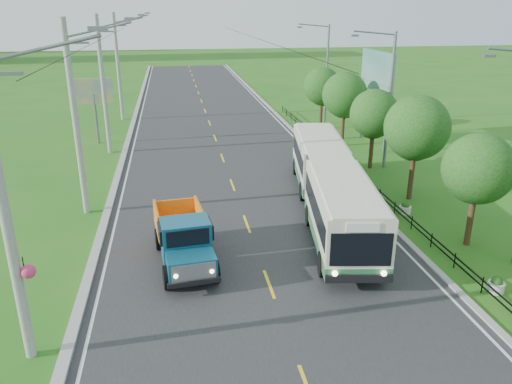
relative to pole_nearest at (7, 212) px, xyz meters
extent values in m
plane|color=#226417|center=(8.24, 3.00, -4.94)|extent=(240.00, 240.00, 0.00)
cube|color=#28282B|center=(8.24, 23.00, -4.93)|extent=(14.00, 120.00, 0.02)
cube|color=#9E9E99|center=(1.04, 23.00, -4.86)|extent=(0.40, 120.00, 0.15)
cube|color=#9E9E99|center=(15.39, 23.00, -4.89)|extent=(0.30, 120.00, 0.10)
cube|color=silver|center=(1.59, 23.00, -4.91)|extent=(0.12, 120.00, 0.00)
cube|color=silver|center=(14.89, 23.00, -4.91)|extent=(0.12, 120.00, 0.00)
cube|color=yellow|center=(8.24, 3.00, -4.91)|extent=(0.12, 2.20, 0.00)
cube|color=black|center=(16.24, 17.00, -4.64)|extent=(0.04, 40.00, 0.60)
cylinder|color=gray|center=(-0.06, 0.00, 0.06)|extent=(0.32, 0.32, 10.00)
cube|color=slate|center=(3.04, 0.00, 4.96)|extent=(0.50, 0.18, 0.12)
sphere|color=#D83366|center=(0.29, 0.00, -1.94)|extent=(0.44, 0.44, 0.44)
cylinder|color=gray|center=(-0.06, 12.00, 0.06)|extent=(0.32, 0.32, 10.00)
cube|color=slate|center=(0.44, 12.00, 3.86)|extent=(1.20, 0.10, 0.10)
cube|color=slate|center=(3.04, 12.00, 4.96)|extent=(0.50, 0.18, 0.12)
cylinder|color=gray|center=(-0.06, 24.00, 0.06)|extent=(0.32, 0.32, 10.00)
cube|color=slate|center=(0.44, 24.00, 3.86)|extent=(1.20, 0.10, 0.10)
cube|color=slate|center=(3.04, 24.00, 4.96)|extent=(0.50, 0.18, 0.12)
cylinder|color=gray|center=(-0.06, 36.00, 0.06)|extent=(0.32, 0.32, 10.00)
cube|color=slate|center=(0.44, 36.00, 3.86)|extent=(1.20, 0.10, 0.10)
cube|color=slate|center=(3.04, 36.00, 4.96)|extent=(0.50, 0.18, 0.12)
cylinder|color=#382314|center=(18.04, 5.00, -3.45)|extent=(0.28, 0.28, 2.97)
sphere|color=#1B4313|center=(18.04, 5.00, -1.23)|extent=(3.18, 3.18, 3.18)
sphere|color=#1B4313|center=(18.24, 5.50, -1.86)|extent=(2.33, 2.33, 2.33)
cylinder|color=#382314|center=(18.04, 11.00, -3.26)|extent=(0.28, 0.28, 3.36)
sphere|color=#1B4313|center=(18.04, 11.00, -0.74)|extent=(3.60, 3.60, 3.60)
sphere|color=#1B4313|center=(18.24, 11.50, -1.46)|extent=(2.64, 2.64, 2.64)
cylinder|color=#382314|center=(18.04, 17.00, -3.42)|extent=(0.28, 0.28, 3.02)
sphere|color=#1B4313|center=(18.04, 17.00, -1.16)|extent=(3.24, 3.24, 3.24)
sphere|color=#1B4313|center=(18.24, 17.50, -1.80)|extent=(2.38, 2.38, 2.38)
cylinder|color=#382314|center=(18.04, 23.00, -3.31)|extent=(0.28, 0.28, 3.25)
sphere|color=#1B4313|center=(18.04, 23.00, -0.88)|extent=(3.48, 3.48, 3.48)
sphere|color=#1B4313|center=(18.24, 23.50, -1.57)|extent=(2.55, 2.55, 2.55)
cylinder|color=#382314|center=(18.04, 29.00, -3.40)|extent=(0.28, 0.28, 3.08)
sphere|color=#1B4313|center=(18.04, 29.00, -1.09)|extent=(3.30, 3.30, 3.30)
sphere|color=#1B4313|center=(18.24, 29.50, -1.75)|extent=(2.42, 2.42, 2.42)
cube|color=slate|center=(16.34, 3.00, 3.81)|extent=(0.45, 0.16, 0.12)
cylinder|color=slate|center=(19.04, 17.00, -0.44)|extent=(0.20, 0.20, 9.00)
cylinder|color=slate|center=(17.64, 17.00, 3.96)|extent=(2.80, 0.10, 0.34)
cube|color=slate|center=(16.34, 17.00, 3.81)|extent=(0.45, 0.16, 0.12)
cylinder|color=slate|center=(19.04, 31.00, -0.44)|extent=(0.20, 0.20, 9.00)
cylinder|color=slate|center=(17.64, 31.00, 3.96)|extent=(2.80, 0.10, 0.34)
cube|color=slate|center=(16.34, 31.00, 3.81)|extent=(0.45, 0.16, 0.12)
cylinder|color=silver|center=(16.84, 1.00, -4.74)|extent=(0.64, 0.64, 0.40)
sphere|color=#1B4313|center=(16.84, 1.00, -4.49)|extent=(0.44, 0.44, 0.44)
cylinder|color=silver|center=(16.84, 9.00, -4.74)|extent=(0.64, 0.64, 0.40)
sphere|color=#1B4313|center=(16.84, 9.00, -4.49)|extent=(0.44, 0.44, 0.44)
cylinder|color=silver|center=(16.84, 17.00, -4.74)|extent=(0.64, 0.64, 0.40)
sphere|color=#1B4313|center=(16.84, 17.00, -4.49)|extent=(0.44, 0.44, 0.44)
cylinder|color=silver|center=(16.84, 25.00, -4.74)|extent=(0.64, 0.64, 0.40)
sphere|color=#1B4313|center=(16.84, 25.00, -4.49)|extent=(0.44, 0.44, 0.44)
cylinder|color=slate|center=(-1.26, 27.00, -2.94)|extent=(0.20, 0.20, 4.00)
cube|color=yellow|center=(-1.26, 27.00, -0.74)|extent=(3.00, 0.15, 2.00)
cylinder|color=slate|center=(20.54, 20.50, -2.44)|extent=(0.24, 0.24, 5.00)
cylinder|color=slate|center=(20.54, 25.50, -2.44)|extent=(0.24, 0.24, 5.00)
cube|color=#144C47|center=(20.54, 23.00, 0.86)|extent=(0.20, 6.00, 3.00)
cube|color=#2A6B3E|center=(12.08, 5.53, -4.11)|extent=(3.78, 8.07, 0.57)
cube|color=#EFE9C3|center=(12.08, 5.53, -2.83)|extent=(3.78, 8.07, 2.00)
cube|color=black|center=(12.08, 5.53, -2.82)|extent=(3.73, 7.46, 0.98)
cube|color=#2A6B3E|center=(13.44, 13.95, -4.11)|extent=(3.70, 7.56, 0.57)
cube|color=#EFE9C3|center=(13.44, 13.95, -2.83)|extent=(3.70, 7.56, 2.00)
cube|color=black|center=(13.44, 13.95, -2.82)|extent=(3.64, 6.95, 0.98)
cube|color=#4C4C4C|center=(12.78, 9.87, -3.12)|extent=(2.56, 1.41, 2.46)
cube|color=black|center=(11.46, 1.68, -3.00)|extent=(2.31, 0.43, 1.34)
cylinder|color=black|center=(10.54, 3.31, -4.40)|extent=(0.50, 1.11, 1.08)
cylinder|color=black|center=(12.85, 2.94, -4.40)|extent=(0.50, 1.11, 1.08)
cylinder|color=black|center=(11.35, 8.31, -4.40)|extent=(0.50, 1.11, 1.08)
cylinder|color=black|center=(13.65, 7.94, -4.40)|extent=(0.50, 1.11, 1.08)
cylinder|color=black|center=(11.90, 11.79, -4.40)|extent=(0.50, 1.11, 1.08)
cylinder|color=black|center=(14.21, 11.42, -4.40)|extent=(0.50, 1.11, 1.08)
cylinder|color=black|center=(12.66, 16.48, -4.40)|extent=(0.50, 1.11, 1.08)
cylinder|color=black|center=(14.97, 16.11, -4.40)|extent=(0.50, 1.11, 1.08)
cube|color=#11506A|center=(5.20, 3.29, -3.96)|extent=(1.99, 1.44, 0.89)
cube|color=#11506A|center=(5.06, 4.62, -3.51)|extent=(2.10, 1.62, 1.78)
cube|color=black|center=(5.06, 4.62, -3.06)|extent=(2.27, 1.38, 0.62)
cube|color=black|center=(4.98, 5.33, -4.36)|extent=(1.45, 5.41, 0.22)
cube|color=orange|center=(4.82, 6.83, -3.47)|extent=(2.32, 2.88, 1.16)
cylinder|color=black|center=(4.25, 3.37, -4.45)|extent=(0.41, 1.01, 0.98)
cylinder|color=black|center=(6.11, 3.56, -4.45)|extent=(0.41, 1.01, 0.98)
cylinder|color=black|center=(3.87, 6.91, -4.45)|extent=(0.41, 1.01, 0.98)
cylinder|color=black|center=(5.73, 7.11, -4.45)|extent=(0.41, 1.01, 0.98)
camera|label=1|loc=(4.83, -14.09, 5.49)|focal=35.00mm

